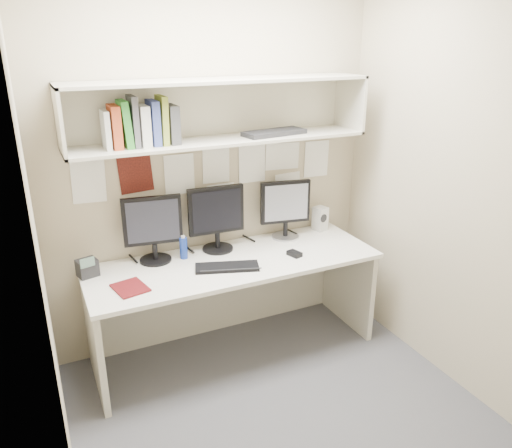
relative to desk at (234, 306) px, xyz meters
name	(u,v)px	position (x,y,z in m)	size (l,w,h in m)	color
floor	(275,404)	(0.00, -0.65, -0.37)	(2.40, 2.00, 0.01)	#45454A
wall_back	(213,168)	(0.00, 0.35, 0.93)	(2.40, 0.02, 2.60)	tan
wall_front	(404,289)	(0.00, -1.65, 0.93)	(2.40, 0.02, 2.60)	tan
wall_left	(38,246)	(-1.20, -0.65, 0.93)	(0.02, 2.00, 2.60)	tan
wall_right	(447,183)	(1.20, -0.65, 0.93)	(0.02, 2.00, 2.60)	tan
desk	(234,306)	(0.00, 0.00, 0.00)	(2.00, 0.70, 0.73)	silver
overhead_hutch	(219,110)	(0.00, 0.21, 1.35)	(2.00, 0.38, 0.40)	beige
pinned_papers	(214,175)	(0.00, 0.34, 0.88)	(1.92, 0.01, 0.48)	white
monitor_left	(153,226)	(-0.49, 0.22, 0.61)	(0.39, 0.22, 0.46)	black
monitor_center	(216,216)	(-0.04, 0.22, 0.62)	(0.40, 0.22, 0.47)	black
monitor_right	(285,207)	(0.52, 0.22, 0.61)	(0.38, 0.21, 0.44)	#A5A5AA
keyboard	(227,267)	(-0.09, -0.11, 0.37)	(0.42, 0.15, 0.02)	black
mouse	(294,254)	(0.41, -0.12, 0.38)	(0.06, 0.10, 0.03)	black
speaker	(320,219)	(0.84, 0.24, 0.46)	(0.12, 0.12, 0.19)	beige
blue_bottle	(184,248)	(-0.30, 0.17, 0.44)	(0.05, 0.05, 0.17)	navy
maroon_notebook	(130,288)	(-0.73, -0.12, 0.37)	(0.18, 0.22, 0.01)	#520E10
desk_phone	(87,268)	(-0.94, 0.17, 0.42)	(0.14, 0.14, 0.15)	black
book_stack	(141,124)	(-0.53, 0.15, 1.31)	(0.45, 0.19, 0.30)	beige
hutch_tray	(274,133)	(0.37, 0.13, 1.19)	(0.44, 0.17, 0.03)	black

